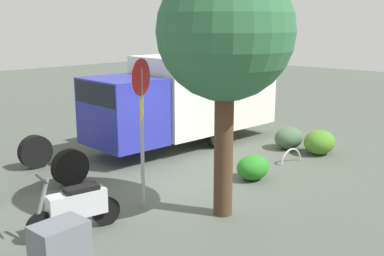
{
  "coord_description": "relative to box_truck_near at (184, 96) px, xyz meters",
  "views": [
    {
      "loc": [
        7.54,
        7.46,
        3.85
      ],
      "look_at": [
        -0.23,
        0.12,
        1.41
      ],
      "focal_mm": 43.23,
      "sensor_mm": 36.0,
      "label": 1
    }
  ],
  "objects": [
    {
      "name": "ground_plane",
      "position": [
        2.81,
        2.65,
        -1.59
      ],
      "size": [
        60.0,
        60.0,
        0.0
      ],
      "primitive_type": "plane",
      "color": "#4B5148"
    },
    {
      "name": "box_truck_near",
      "position": [
        0.0,
        0.0,
        0.0
      ],
      "size": [
        8.45,
        2.66,
        2.86
      ],
      "rotation": [
        0.0,
        0.0,
        -0.06
      ],
      "color": "black",
      "rests_on": "ground"
    },
    {
      "name": "motorcycle",
      "position": [
        5.99,
        3.03,
        -1.07
      ],
      "size": [
        1.8,
        0.65,
        1.2
      ],
      "rotation": [
        0.0,
        0.0,
        -0.19
      ],
      "color": "black",
      "rests_on": "ground"
    },
    {
      "name": "stop_sign",
      "position": [
        4.25,
        2.91,
        0.51
      ],
      "size": [
        0.71,
        0.33,
        3.15
      ],
      "color": "#9E9EA3",
      "rests_on": "ground"
    },
    {
      "name": "street_tree",
      "position": [
        3.45,
        4.46,
        2.04
      ],
      "size": [
        2.65,
        2.65,
        5.01
      ],
      "color": "#47301E",
      "rests_on": "ground"
    },
    {
      "name": "bike_rack_hoop",
      "position": [
        -0.62,
        3.58,
        -1.59
      ],
      "size": [
        0.85,
        0.17,
        0.85
      ],
      "primitive_type": "torus",
      "rotation": [
        1.57,
        0.0,
        -0.15
      ],
      "color": "#B7B7BC",
      "rests_on": "ground"
    },
    {
      "name": "shrub_near_sign",
      "position": [
        -1.98,
        3.71,
        -1.23
      ],
      "size": [
        1.07,
        0.87,
        0.73
      ],
      "primitive_type": "ellipsoid",
      "color": "#457B24",
      "rests_on": "ground"
    },
    {
      "name": "shrub_mid_verge",
      "position": [
        1.27,
        3.63,
        -1.28
      ],
      "size": [
        0.91,
        0.74,
        0.62
      ],
      "primitive_type": "ellipsoid",
      "color": "#25761F",
      "rests_on": "ground"
    },
    {
      "name": "shrub_by_tree",
      "position": [
        -1.89,
        2.7,
        -1.25
      ],
      "size": [
        1.0,
        0.82,
        0.68
      ],
      "primitive_type": "ellipsoid",
      "color": "#436040",
      "rests_on": "ground"
    }
  ]
}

